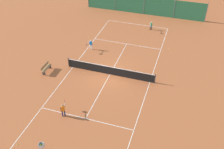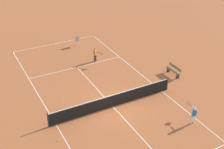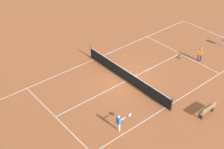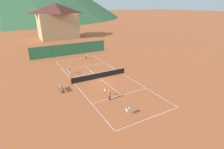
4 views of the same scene
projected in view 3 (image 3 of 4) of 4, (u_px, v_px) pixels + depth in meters
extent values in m
plane|color=#A8542D|center=(126.00, 81.00, 24.24)|extent=(600.00, 600.00, 0.00)
cube|color=white|center=(217.00, 35.00, 30.49)|extent=(8.25, 0.05, 0.01)
cube|color=white|center=(166.00, 107.00, 21.66)|extent=(0.05, 23.85, 0.01)
cube|color=white|center=(95.00, 59.00, 26.81)|extent=(0.05, 23.85, 0.01)
cube|color=white|center=(56.00, 117.00, 20.87)|extent=(8.20, 0.05, 0.01)
cube|color=white|center=(180.00, 53.00, 27.60)|extent=(8.20, 0.05, 0.01)
cube|color=white|center=(126.00, 81.00, 24.24)|extent=(0.05, 12.80, 0.01)
cylinder|color=#2D2D2D|center=(172.00, 105.00, 21.07)|extent=(0.08, 0.08, 1.06)
cylinder|color=#2D2D2D|center=(91.00, 52.00, 26.79)|extent=(0.08, 0.08, 1.06)
cube|color=black|center=(127.00, 76.00, 23.98)|extent=(9.10, 0.02, 0.91)
cube|color=white|center=(127.00, 71.00, 23.70)|extent=(9.10, 0.04, 0.06)
cylinder|color=white|center=(117.00, 126.00, 19.78)|extent=(0.10, 0.10, 0.57)
cylinder|color=white|center=(119.00, 127.00, 19.66)|extent=(0.10, 0.10, 0.57)
cube|color=blue|center=(118.00, 121.00, 19.42)|extent=(0.28, 0.16, 0.44)
sphere|color=beige|center=(119.00, 117.00, 19.23)|extent=(0.18, 0.18, 0.18)
cylinder|color=beige|center=(117.00, 119.00, 19.54)|extent=(0.06, 0.06, 0.44)
cylinder|color=beige|center=(123.00, 119.00, 19.32)|extent=(0.07, 0.45, 0.06)
cylinder|color=black|center=(127.00, 116.00, 19.49)|extent=(0.03, 0.20, 0.03)
torus|color=red|center=(130.00, 115.00, 19.61)|extent=(0.03, 0.28, 0.28)
cylinder|color=silver|center=(130.00, 115.00, 19.61)|extent=(0.01, 0.25, 0.25)
cylinder|color=#23284C|center=(201.00, 58.00, 26.39)|extent=(0.11, 0.11, 0.61)
cylinder|color=#23284C|center=(198.00, 58.00, 26.44)|extent=(0.11, 0.11, 0.61)
cube|color=orange|center=(200.00, 52.00, 26.11)|extent=(0.34, 0.29, 0.47)
sphere|color=#A37556|center=(201.00, 49.00, 25.90)|extent=(0.19, 0.19, 0.19)
cylinder|color=#A37556|center=(203.00, 53.00, 26.06)|extent=(0.07, 0.07, 0.47)
cylinder|color=#A37556|center=(198.00, 52.00, 25.87)|extent=(0.29, 0.44, 0.07)
cylinder|color=black|center=(198.00, 54.00, 25.61)|extent=(0.13, 0.20, 0.03)
torus|color=red|center=(197.00, 55.00, 25.42)|extent=(0.16, 0.26, 0.28)
cylinder|color=silver|center=(197.00, 55.00, 25.42)|extent=(0.13, 0.22, 0.25)
sphere|color=#CCE033|center=(156.00, 93.00, 22.89)|extent=(0.07, 0.07, 0.07)
sphere|color=#CCE033|center=(77.00, 63.00, 26.22)|extent=(0.07, 0.07, 0.07)
sphere|color=#CCE033|center=(15.00, 85.00, 23.70)|extent=(0.07, 0.07, 0.07)
sphere|color=#CCE033|center=(124.00, 56.00, 27.23)|extent=(0.07, 0.07, 0.07)
sphere|color=#CCE033|center=(138.00, 75.00, 24.83)|extent=(0.07, 0.07, 0.07)
cylinder|color=#B7B7BC|center=(223.00, 42.00, 28.68)|extent=(0.02, 0.02, 0.55)
cylinder|color=#B7B7BC|center=(224.00, 45.00, 28.29)|extent=(0.02, 0.02, 0.55)
cylinder|color=#B7B7BC|center=(221.00, 44.00, 28.50)|extent=(0.02, 0.02, 0.55)
cube|color=#B7B7BC|center=(224.00, 41.00, 28.32)|extent=(0.34, 0.34, 0.02)
cube|color=#B7B7BC|center=(223.00, 40.00, 28.14)|extent=(0.34, 0.02, 0.34)
cube|color=#B7B7BC|center=(223.00, 39.00, 28.33)|extent=(0.02, 0.34, 0.34)
sphere|color=#CCE033|center=(223.00, 41.00, 28.30)|extent=(0.07, 0.07, 0.07)
sphere|color=#CCE033|center=(224.00, 41.00, 28.21)|extent=(0.07, 0.07, 0.07)
sphere|color=#CCE033|center=(224.00, 40.00, 28.38)|extent=(0.07, 0.07, 0.07)
sphere|color=#CCE033|center=(223.00, 41.00, 28.30)|extent=(0.07, 0.07, 0.07)
sphere|color=#CCE033|center=(224.00, 40.00, 28.28)|extent=(0.07, 0.07, 0.07)
sphere|color=#CCE033|center=(223.00, 40.00, 28.23)|extent=(0.07, 0.07, 0.07)
sphere|color=#CCE033|center=(224.00, 40.00, 28.21)|extent=(0.07, 0.07, 0.07)
sphere|color=#CCE033|center=(224.00, 40.00, 28.29)|extent=(0.07, 0.07, 0.07)
cube|color=olive|center=(207.00, 109.00, 20.83)|extent=(0.36, 1.50, 0.05)
cube|color=olive|center=(209.00, 108.00, 20.58)|extent=(0.04, 1.50, 0.28)
cube|color=#333338|center=(201.00, 116.00, 20.64)|extent=(0.32, 0.06, 0.44)
cube|color=#333338|center=(211.00, 108.00, 21.27)|extent=(0.32, 0.06, 0.44)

